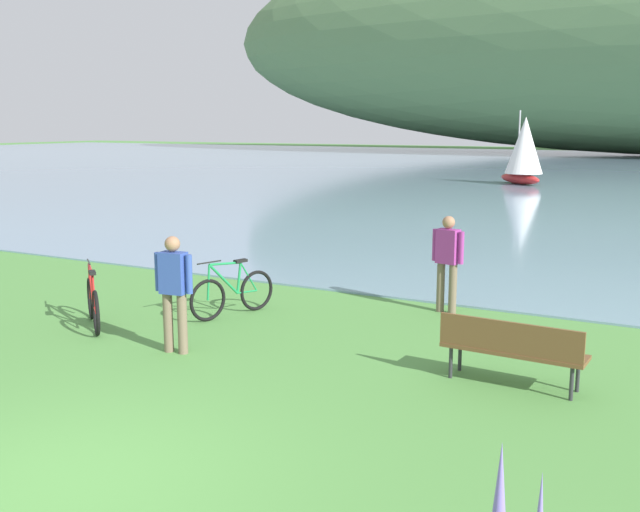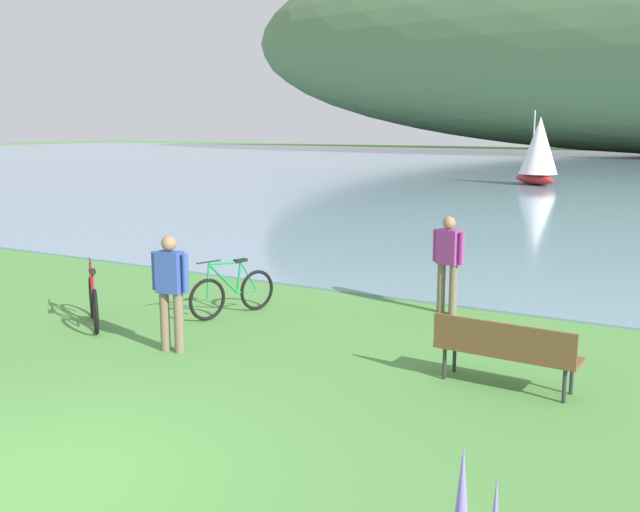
{
  "view_description": "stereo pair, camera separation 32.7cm",
  "coord_description": "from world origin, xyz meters",
  "px_view_note": "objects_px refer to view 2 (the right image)",
  "views": [
    {
      "loc": [
        5.07,
        -4.34,
        3.28
      ],
      "look_at": [
        -0.87,
        6.68,
        1.0
      ],
      "focal_mm": 41.02,
      "sensor_mm": 36.0,
      "label": 1
    },
    {
      "loc": [
        5.36,
        -4.18,
        3.28
      ],
      "look_at": [
        -0.87,
        6.68,
        1.0
      ],
      "focal_mm": 41.02,
      "sensor_mm": 36.0,
      "label": 2
    }
  ],
  "objects_px": {
    "park_bench_near_camera": "(505,348)",
    "bicycle_leaning_near_bench": "(93,302)",
    "sailboat_mid_bay": "(539,150)",
    "person_at_shoreline": "(448,258)",
    "bicycle_beside_path": "(233,293)",
    "person_on_the_grass": "(170,286)"
  },
  "relations": [
    {
      "from": "park_bench_near_camera",
      "to": "bicycle_leaning_near_bench",
      "type": "height_order",
      "value": "bicycle_leaning_near_bench"
    },
    {
      "from": "sailboat_mid_bay",
      "to": "person_at_shoreline",
      "type": "bearing_deg",
      "value": -79.57
    },
    {
      "from": "bicycle_beside_path",
      "to": "person_at_shoreline",
      "type": "bearing_deg",
      "value": 31.58
    },
    {
      "from": "person_at_shoreline",
      "to": "sailboat_mid_bay",
      "type": "xyz_separation_m",
      "value": [
        -5.1,
        27.72,
        0.91
      ]
    },
    {
      "from": "park_bench_near_camera",
      "to": "sailboat_mid_bay",
      "type": "height_order",
      "value": "sailboat_mid_bay"
    },
    {
      "from": "person_on_the_grass",
      "to": "sailboat_mid_bay",
      "type": "relative_size",
      "value": 0.44
    },
    {
      "from": "park_bench_near_camera",
      "to": "sailboat_mid_bay",
      "type": "relative_size",
      "value": 0.46
    },
    {
      "from": "bicycle_leaning_near_bench",
      "to": "person_on_the_grass",
      "type": "bearing_deg",
      "value": -11.92
    },
    {
      "from": "person_at_shoreline",
      "to": "bicycle_leaning_near_bench",
      "type": "bearing_deg",
      "value": -142.85
    },
    {
      "from": "bicycle_leaning_near_bench",
      "to": "bicycle_beside_path",
      "type": "xyz_separation_m",
      "value": [
        1.59,
        1.66,
        0.0
      ]
    },
    {
      "from": "park_bench_near_camera",
      "to": "sailboat_mid_bay",
      "type": "bearing_deg",
      "value": 102.8
    },
    {
      "from": "person_at_shoreline",
      "to": "sailboat_mid_bay",
      "type": "distance_m",
      "value": 28.2
    },
    {
      "from": "bicycle_leaning_near_bench",
      "to": "person_at_shoreline",
      "type": "bearing_deg",
      "value": 37.15
    },
    {
      "from": "bicycle_beside_path",
      "to": "sailboat_mid_bay",
      "type": "xyz_separation_m",
      "value": [
        -1.93,
        29.67,
        1.49
      ]
    },
    {
      "from": "park_bench_near_camera",
      "to": "bicycle_leaning_near_bench",
      "type": "distance_m",
      "value": 6.7
    },
    {
      "from": "bicycle_beside_path",
      "to": "sailboat_mid_bay",
      "type": "relative_size",
      "value": 0.43
    },
    {
      "from": "person_on_the_grass",
      "to": "person_at_shoreline",
      "type": "bearing_deg",
      "value": 56.2
    },
    {
      "from": "bicycle_leaning_near_bench",
      "to": "person_on_the_grass",
      "type": "relative_size",
      "value": 0.82
    },
    {
      "from": "bicycle_leaning_near_bench",
      "to": "person_on_the_grass",
      "type": "height_order",
      "value": "person_on_the_grass"
    },
    {
      "from": "park_bench_near_camera",
      "to": "bicycle_beside_path",
      "type": "distance_m",
      "value": 5.23
    },
    {
      "from": "park_bench_near_camera",
      "to": "person_on_the_grass",
      "type": "relative_size",
      "value": 1.07
    },
    {
      "from": "park_bench_near_camera",
      "to": "person_at_shoreline",
      "type": "distance_m",
      "value": 3.71
    }
  ]
}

